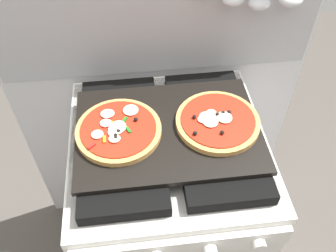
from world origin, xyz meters
The scene contains 5 objects.
kitchen_backsplash centered at (0.00, 0.33, 0.79)m, with size 1.10×0.09×1.55m.
stove centered at (0.00, 0.00, 0.45)m, with size 0.60×0.64×0.90m.
baking_tray centered at (0.00, 0.00, 0.91)m, with size 0.54×0.38×0.02m, color black.
pizza_left centered at (-0.14, 0.00, 0.93)m, with size 0.25×0.25×0.03m.
pizza_right centered at (0.15, 0.00, 0.93)m, with size 0.25×0.25×0.03m.
Camera 1 is at (-0.09, -0.71, 1.72)m, focal length 39.39 mm.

